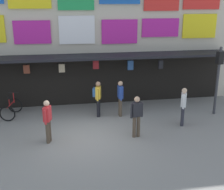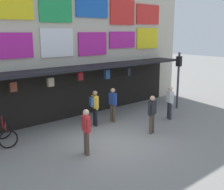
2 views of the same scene
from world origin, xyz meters
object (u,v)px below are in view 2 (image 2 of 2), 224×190
at_px(pedestrian_in_black, 113,103).
at_px(pedestrian_in_green, 170,101).
at_px(bicycle_parked, 5,134).
at_px(pedestrian_in_purple, 86,129).
at_px(traffic_light_far, 178,71).
at_px(pedestrian_in_white, 152,112).
at_px(pedestrian_in_blue, 95,105).

bearing_deg(pedestrian_in_black, pedestrian_in_green, -32.52).
relative_size(bicycle_parked, pedestrian_in_green, 0.75).
distance_m(pedestrian_in_black, pedestrian_in_purple, 3.90).
xyz_separation_m(bicycle_parked, pedestrian_in_green, (7.43, -2.26, 0.55)).
xyz_separation_m(traffic_light_far, pedestrian_in_white, (-4.29, -1.82, -1.19)).
bearing_deg(pedestrian_in_green, pedestrian_in_black, 147.48).
relative_size(pedestrian_in_black, pedestrian_in_blue, 1.00).
xyz_separation_m(bicycle_parked, pedestrian_in_black, (5.00, -0.71, 0.55)).
bearing_deg(pedestrian_in_purple, pedestrian_in_black, 34.67).
distance_m(bicycle_parked, pedestrian_in_blue, 4.06).
bearing_deg(pedestrian_in_white, pedestrian_in_purple, 178.13).
distance_m(bicycle_parked, pedestrian_in_white, 6.04).
bearing_deg(pedestrian_in_green, pedestrian_in_blue, 154.58).
height_order(pedestrian_in_white, pedestrian_in_purple, same).
bearing_deg(pedestrian_in_white, bicycle_parked, 149.60).
height_order(pedestrian_in_purple, pedestrian_in_blue, same).
distance_m(pedestrian_in_green, pedestrian_in_blue, 3.84).
relative_size(pedestrian_in_black, pedestrian_in_purple, 1.00).
bearing_deg(pedestrian_in_purple, pedestrian_in_green, 6.79).
distance_m(pedestrian_in_black, pedestrian_in_green, 2.88).
bearing_deg(pedestrian_in_white, pedestrian_in_blue, 116.68).
relative_size(pedestrian_in_green, pedestrian_in_blue, 1.00).
bearing_deg(traffic_light_far, pedestrian_in_purple, -167.47).
relative_size(pedestrian_in_white, pedestrian_in_blue, 1.00).
bearing_deg(pedestrian_in_blue, pedestrian_in_white, -63.32).
height_order(bicycle_parked, pedestrian_in_black, pedestrian_in_black).
height_order(traffic_light_far, pedestrian_in_purple, traffic_light_far).
relative_size(pedestrian_in_green, pedestrian_in_white, 1.00).
bearing_deg(pedestrian_in_purple, pedestrian_in_white, -1.87).
xyz_separation_m(pedestrian_in_purple, pedestrian_in_blue, (2.17, 2.32, 0.04)).
distance_m(traffic_light_far, pedestrian_in_green, 2.58).
distance_m(traffic_light_far, pedestrian_in_blue, 5.66).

